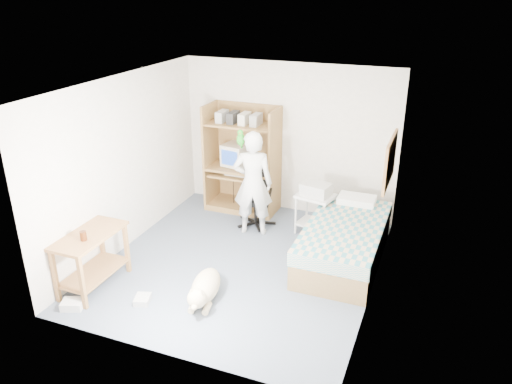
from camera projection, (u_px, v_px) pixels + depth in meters
floor at (242, 263)px, 6.99m from camera, size 4.00×4.00×0.00m
wall_back at (288, 139)px, 8.22m from camera, size 3.60×0.02×2.50m
wall_right at (381, 201)px, 5.90m from camera, size 0.02×4.00×2.50m
wall_left at (125, 164)px, 7.11m from camera, size 0.02×4.00×2.50m
ceiling at (239, 84)px, 6.02m from camera, size 3.60×4.00×0.02m
computer_hutch at (243, 163)px, 8.40m from camera, size 1.20×0.63×1.80m
bed at (344, 242)px, 6.97m from camera, size 1.02×2.02×0.66m
side_desk at (91, 252)px, 6.29m from camera, size 0.50×1.00×0.75m
corkboard at (390, 161)px, 6.60m from camera, size 0.04×0.94×0.66m
office_chair at (256, 203)px, 8.02m from camera, size 0.56×0.56×0.99m
person at (253, 183)px, 7.56m from camera, size 0.68×0.53×1.64m
parrot at (241, 138)px, 7.37m from camera, size 0.12×0.21×0.33m
dog at (205, 288)px, 6.14m from camera, size 0.46×1.02×0.39m
printer_cart at (315, 208)px, 7.68m from camera, size 0.62×0.53×0.65m
printer at (316, 189)px, 7.56m from camera, size 0.48×0.40×0.18m
crt_monitor at (236, 155)px, 8.40m from camera, size 0.45×0.47×0.37m
keyboard at (239, 175)px, 8.33m from camera, size 0.45×0.17×0.03m
pencil_cup at (260, 167)px, 8.21m from camera, size 0.08×0.08×0.12m
drink_glass at (83, 236)px, 6.02m from camera, size 0.08×0.08×0.12m
floor_box_a at (73, 304)px, 6.02m from camera, size 0.31×0.28×0.10m
floor_box_b at (143, 300)px, 6.13m from camera, size 0.24×0.26×0.08m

